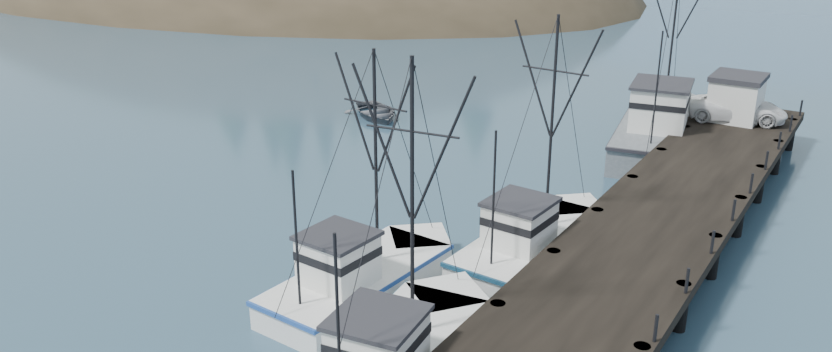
{
  "coord_description": "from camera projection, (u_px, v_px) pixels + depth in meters",
  "views": [
    {
      "loc": [
        22.36,
        -16.95,
        16.38
      ],
      "look_at": [
        2.88,
        14.12,
        2.5
      ],
      "focal_mm": 35.0,
      "sensor_mm": 36.0,
      "label": 1
    }
  ],
  "objects": [
    {
      "name": "ground",
      "position": [
        151.0,
        337.0,
        30.33
      ],
      "size": [
        400.0,
        400.0,
        0.0
      ],
      "primitive_type": "plane",
      "color": "#29465C",
      "rests_on": "ground"
    },
    {
      "name": "pier",
      "position": [
        654.0,
        228.0,
        35.46
      ],
      "size": [
        6.0,
        44.0,
        2.0
      ],
      "color": "black",
      "rests_on": "ground"
    },
    {
      "name": "headland",
      "position": [
        221.0,
        8.0,
        131.47
      ],
      "size": [
        134.8,
        78.0,
        51.0
      ],
      "color": "#382D1E",
      "rests_on": "ground"
    },
    {
      "name": "moored_sailboats",
      "position": [
        334.0,
        18.0,
        93.47
      ],
      "size": [
        15.35,
        17.86,
        6.35
      ],
      "color": "white",
      "rests_on": "ground"
    },
    {
      "name": "trawler_mid",
      "position": [
        363.0,
        277.0,
        33.06
      ],
      "size": [
        4.17,
        10.45,
        10.44
      ],
      "color": "white",
      "rests_on": "ground"
    },
    {
      "name": "trawler_far",
      "position": [
        534.0,
        241.0,
        36.27
      ],
      "size": [
        4.1,
        10.85,
        11.14
      ],
      "color": "white",
      "rests_on": "ground"
    },
    {
      "name": "work_vessel",
      "position": [
        661.0,
        127.0,
        50.86
      ],
      "size": [
        6.77,
        15.43,
        12.87
      ],
      "color": "slate",
      "rests_on": "ground"
    },
    {
      "name": "pier_shed",
      "position": [
        736.0,
        97.0,
        49.37
      ],
      "size": [
        3.0,
        3.2,
        2.8
      ],
      "color": "silver",
      "rests_on": "pier"
    },
    {
      "name": "pickup_truck",
      "position": [
        737.0,
        108.0,
        49.31
      ],
      "size": [
        6.21,
        3.99,
        1.59
      ],
      "primitive_type": "imported",
      "rotation": [
        0.0,
        0.0,
        1.82
      ],
      "color": "white",
      "rests_on": "pier"
    },
    {
      "name": "motorboat",
      "position": [
        376.0,
        117.0,
        57.33
      ],
      "size": [
        6.39,
        6.11,
        1.08
      ],
      "primitive_type": "imported",
      "rotation": [
        0.0,
        0.0,
        0.92
      ],
      "color": "#52545B",
      "rests_on": "ground"
    }
  ]
}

